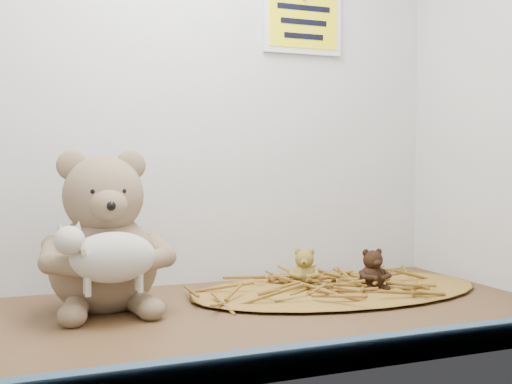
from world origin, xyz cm
name	(u,v)px	position (x,y,z in cm)	size (l,w,h in cm)	color
alcove_shell	(196,45)	(0.00, 9.00, 45.00)	(120.40, 60.20, 90.40)	#432817
front_rail	(289,362)	(0.00, -28.80, 1.80)	(119.28, 2.20, 3.60)	#324B5F
straw_bed	(338,289)	(29.10, 11.53, 0.57)	(58.90, 34.20, 1.14)	brown
main_teddy	(103,230)	(-15.15, 13.20, 13.60)	(21.93, 23.15, 27.20)	#8E7057
toy_lamb	(113,257)	(-15.15, 3.45, 10.42)	(17.27, 10.54, 11.16)	beige
mini_teddy_tan	(304,266)	(23.55, 14.97, 4.82)	(5.94, 6.27, 7.37)	olive
mini_teddy_brown	(372,267)	(34.65, 8.10, 4.97)	(6.18, 6.52, 7.66)	black
wall_sign	(303,23)	(30.00, 29.40, 55.00)	(16.00, 1.20, 11.00)	#FAEA0C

